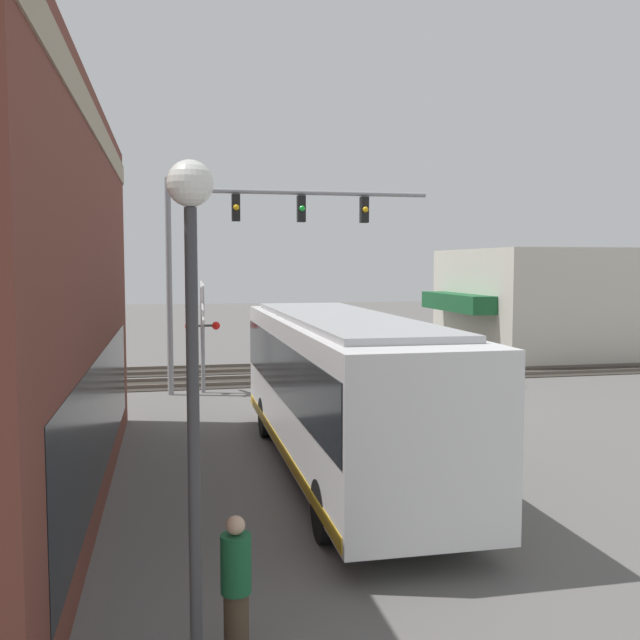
{
  "coord_description": "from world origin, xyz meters",
  "views": [
    {
      "loc": [
        -20.21,
        6.28,
        4.37
      ],
      "look_at": [
        3.17,
        1.34,
        2.51
      ],
      "focal_mm": 40.0,
      "sensor_mm": 36.0,
      "label": 1
    }
  ],
  "objects_px": {
    "crossing_signal": "(203,326)",
    "pedestrian_by_lamp": "(236,588)",
    "streetlamp": "(193,390)",
    "pedestrian_near_bus": "(381,399)",
    "city_bus": "(340,385)",
    "parked_car_red": "(366,344)"
  },
  "relations": [
    {
      "from": "crossing_signal",
      "to": "pedestrian_near_bus",
      "type": "xyz_separation_m",
      "value": [
        -6.74,
        -4.28,
        -1.43
      ]
    },
    {
      "from": "city_bus",
      "to": "streetlamp",
      "type": "bearing_deg",
      "value": 156.64
    },
    {
      "from": "parked_car_red",
      "to": "pedestrian_near_bus",
      "type": "xyz_separation_m",
      "value": [
        -14.06,
        3.54,
        0.17
      ]
    },
    {
      "from": "city_bus",
      "to": "crossing_signal",
      "type": "relative_size",
      "value": 2.91
    },
    {
      "from": "city_bus",
      "to": "pedestrian_by_lamp",
      "type": "bearing_deg",
      "value": 157.55
    },
    {
      "from": "parked_car_red",
      "to": "pedestrian_by_lamp",
      "type": "distance_m",
      "value": 25.44
    },
    {
      "from": "crossing_signal",
      "to": "streetlamp",
      "type": "distance_m",
      "value": 17.56
    },
    {
      "from": "city_bus",
      "to": "pedestrian_by_lamp",
      "type": "xyz_separation_m",
      "value": [
        -6.83,
        2.82,
        -1.0
      ]
    },
    {
      "from": "parked_car_red",
      "to": "pedestrian_near_bus",
      "type": "distance_m",
      "value": 14.5
    },
    {
      "from": "city_bus",
      "to": "pedestrian_near_bus",
      "type": "distance_m",
      "value": 3.81
    },
    {
      "from": "pedestrian_near_bus",
      "to": "pedestrian_by_lamp",
      "type": "height_order",
      "value": "pedestrian_near_bus"
    },
    {
      "from": "crossing_signal",
      "to": "parked_car_red",
      "type": "height_order",
      "value": "crossing_signal"
    },
    {
      "from": "parked_car_red",
      "to": "pedestrian_near_bus",
      "type": "bearing_deg",
      "value": 165.87
    },
    {
      "from": "crossing_signal",
      "to": "pedestrian_by_lamp",
      "type": "distance_m",
      "value": 16.82
    },
    {
      "from": "streetlamp",
      "to": "pedestrian_near_bus",
      "type": "relative_size",
      "value": 3.15
    },
    {
      "from": "streetlamp",
      "to": "pedestrian_by_lamp",
      "type": "xyz_separation_m",
      "value": [
        0.77,
        -0.46,
        -2.35
      ]
    },
    {
      "from": "streetlamp",
      "to": "pedestrian_near_bus",
      "type": "distance_m",
      "value": 12.17
    },
    {
      "from": "pedestrian_near_bus",
      "to": "pedestrian_by_lamp",
      "type": "xyz_separation_m",
      "value": [
        -10.01,
        4.68,
        -0.03
      ]
    },
    {
      "from": "crossing_signal",
      "to": "city_bus",
      "type": "bearing_deg",
      "value": -166.31
    },
    {
      "from": "crossing_signal",
      "to": "pedestrian_near_bus",
      "type": "height_order",
      "value": "crossing_signal"
    },
    {
      "from": "city_bus",
      "to": "parked_car_red",
      "type": "bearing_deg",
      "value": -17.39
    },
    {
      "from": "parked_car_red",
      "to": "pedestrian_by_lamp",
      "type": "height_order",
      "value": "pedestrian_by_lamp"
    }
  ]
}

